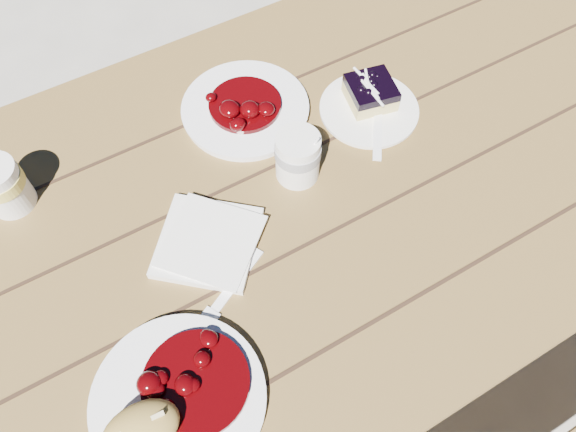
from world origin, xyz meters
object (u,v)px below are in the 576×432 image
second_cup (3,186)px  picnic_table (327,229)px  bread_roll (141,430)px  blueberry_cake (371,92)px  second_plate (245,109)px  coffee_cup (298,157)px  dessert_plate (369,110)px  main_plate (179,400)px

second_cup → picnic_table: bearing=-26.0°
bread_roll → blueberry_cake: 0.67m
second_plate → second_cup: (-0.42, 0.02, 0.04)m
blueberry_cake → coffee_cup: 0.21m
bread_roll → dessert_plate: 0.66m
picnic_table → coffee_cup: (-0.04, 0.05, 0.21)m
second_plate → second_cup: 0.43m
second_cup → dessert_plate: bearing=-12.1°
dessert_plate → blueberry_cake: (0.01, 0.02, 0.03)m
picnic_table → dessert_plate: dessert_plate is taller
coffee_cup → dessert_plate: bearing=16.1°
bread_roll → main_plate: bearing=20.0°
blueberry_cake → coffee_cup: (-0.19, -0.07, 0.01)m
picnic_table → dessert_plate: (0.14, 0.10, 0.17)m
dessert_plate → second_plate: bearing=150.3°
main_plate → blueberry_cake: 0.62m
bread_roll → dessert_plate: size_ratio=0.58×
picnic_table → second_plate: bearing=104.3°
bread_roll → second_plate: size_ratio=0.45×
main_plate → picnic_table: bearing=28.1°
dessert_plate → coffee_cup: bearing=-163.9°
main_plate → blueberry_cake: blueberry_cake is taller
bread_roll → dessert_plate: (0.57, 0.32, -0.04)m
main_plate → second_plate: 0.52m
second_plate → second_cup: size_ratio=2.46×
coffee_cup → second_cup: 0.48m
main_plate → dessert_plate: bearing=30.1°
second_cup → second_plate: bearing=-2.8°
bread_roll → coffee_cup: size_ratio=1.11×
bread_roll → blueberry_cake: bearing=29.9°
dessert_plate → coffee_cup: (-0.18, -0.05, 0.04)m
main_plate → dessert_plate: main_plate is taller
dessert_plate → second_cup: (-0.62, 0.13, 0.04)m
blueberry_cake → second_cup: size_ratio=1.04×
main_plate → dessert_plate: 0.60m
coffee_cup → bread_roll: bearing=-145.4°
main_plate → coffee_cup: coffee_cup is taller
bread_roll → picnic_table: bearing=27.1°
picnic_table → bread_roll: bread_roll is taller
picnic_table → dessert_plate: bearing=35.1°
blueberry_cake → picnic_table: bearing=-130.6°
bread_roll → dessert_plate: bearing=29.2°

